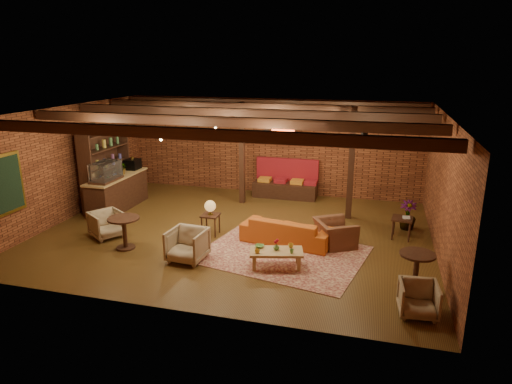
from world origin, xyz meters
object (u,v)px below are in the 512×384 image
(round_table_left, at_px, (124,228))
(round_table_right, at_px, (416,266))
(sofa, at_px, (287,231))
(plant_tall, at_px, (410,187))
(side_table_book, at_px, (402,219))
(armchair_right, at_px, (335,229))
(coffee_table, at_px, (276,252))
(armchair_far, at_px, (419,298))
(side_table_lamp, at_px, (210,209))
(armchair_b, at_px, (187,243))
(armchair_a, at_px, (106,223))

(round_table_left, relative_size, round_table_right, 0.98)
(sofa, xyz_separation_m, round_table_right, (2.95, -1.75, 0.21))
(plant_tall, bearing_deg, sofa, -148.42)
(sofa, height_order, round_table_right, round_table_right)
(sofa, bearing_deg, side_table_book, -149.36)
(armchair_right, relative_size, plant_tall, 0.41)
(coffee_table, bearing_deg, side_table_book, 42.47)
(sofa, height_order, side_table_book, sofa)
(round_table_right, height_order, plant_tall, plant_tall)
(armchair_far, bearing_deg, round_table_left, 164.36)
(side_table_lamp, xyz_separation_m, armchair_far, (4.99, -2.72, -0.37))
(sofa, distance_m, armchair_b, 2.56)
(armchair_b, relative_size, plant_tall, 0.35)
(side_table_lamp, height_order, round_table_left, side_table_lamp)
(coffee_table, relative_size, armchair_far, 1.85)
(plant_tall, bearing_deg, round_table_right, -90.00)
(armchair_b, xyz_separation_m, armchair_far, (4.94, -1.06, -0.07))
(armchair_far, bearing_deg, side_table_lamp, 146.85)
(round_table_right, bearing_deg, armchair_a, 173.01)
(armchair_right, distance_m, armchair_far, 3.35)
(side_table_book, bearing_deg, round_table_right, -86.54)
(side_table_lamp, distance_m, armchair_a, 2.70)
(side_table_book, height_order, round_table_right, round_table_right)
(side_table_lamp, bearing_deg, sofa, -1.18)
(side_table_lamp, xyz_separation_m, armchair_b, (0.06, -1.65, -0.30))
(coffee_table, relative_size, side_table_lamp, 1.36)
(round_table_left, xyz_separation_m, armchair_right, (4.90, 1.54, -0.11))
(armchair_far, bearing_deg, sofa, 133.18)
(round_table_left, bearing_deg, armchair_far, -11.03)
(round_table_left, height_order, armchair_far, round_table_left)
(armchair_b, bearing_deg, coffee_table, 9.36)
(round_table_right, bearing_deg, armchair_far, -90.00)
(armchair_right, relative_size, round_table_right, 1.22)
(armchair_a, bearing_deg, armchair_b, -73.19)
(armchair_a, bearing_deg, sofa, -46.18)
(side_table_lamp, distance_m, round_table_left, 2.20)
(armchair_a, height_order, round_table_right, round_table_right)
(armchair_far, relative_size, plant_tall, 0.29)
(armchair_a, relative_size, armchair_right, 0.77)
(side_table_lamp, relative_size, armchair_right, 0.95)
(armchair_b, bearing_deg, side_table_book, 33.73)
(round_table_left, height_order, armchair_right, armchair_right)
(round_table_left, bearing_deg, sofa, 20.22)
(side_table_lamp, xyz_separation_m, round_table_right, (4.99, -1.80, -0.17))
(plant_tall, bearing_deg, armchair_b, -145.27)
(round_table_left, distance_m, round_table_right, 6.69)
(armchair_far, bearing_deg, armchair_right, 117.46)
(round_table_left, relative_size, armchair_b, 0.96)
(coffee_table, distance_m, armchair_a, 4.66)
(side_table_lamp, xyz_separation_m, armchair_right, (3.22, 0.12, -0.28))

